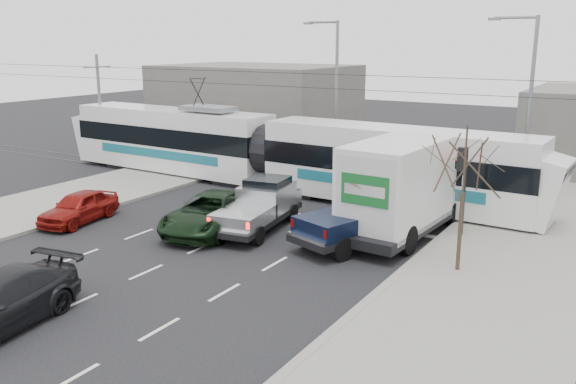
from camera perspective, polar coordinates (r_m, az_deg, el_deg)
The scene contains 16 objects.
ground at distance 23.04m, azimuth -4.84°, elevation -5.94°, with size 120.00×120.00×0.00m, color black.
sidewalk_right at distance 19.49m, azimuth 17.48°, elevation -10.17°, with size 6.00×60.00×0.15m, color gray.
sidewalk_left at distance 31.34m, azimuth -22.91°, elevation -1.48°, with size 6.00×60.00×0.15m, color gray.
rails at distance 31.30m, azimuth 5.96°, elevation -0.56°, with size 60.00×1.60×0.03m, color #33302D.
building_left at distance 47.96m, azimuth -3.02°, elevation 8.19°, with size 14.00×10.00×6.00m, color slate.
bare_tree at distance 21.02m, azimuth 16.20°, elevation 2.34°, with size 2.40×2.40×5.00m.
traffic_signal at distance 25.30m, azimuth 15.99°, elevation 1.82°, with size 0.44×0.44×3.60m.
street_lamp_near at distance 32.05m, azimuth 21.40°, elevation 8.17°, with size 2.38×0.25×9.00m.
street_lamp_far at distance 37.64m, azimuth 4.30°, elevation 9.80°, with size 2.38×0.25×9.00m.
catenary at distance 30.57m, azimuth 6.14°, elevation 6.48°, with size 60.00×0.20×7.00m.
tram at distance 33.03m, azimuth -1.67°, elevation 3.86°, with size 28.10×3.83×5.72m.
silver_pickup at distance 26.05m, azimuth -2.58°, elevation -1.20°, with size 2.75×5.86×2.05m.
box_truck at distance 25.29m, azimuth 10.76°, elevation 0.33°, with size 3.24×8.13×3.99m.
navy_pickup at distance 24.26m, azimuth 7.12°, elevation -2.08°, with size 3.75×5.96×2.36m.
green_car at distance 25.89m, azimuth -7.21°, elevation -1.92°, with size 2.62×5.68×1.58m, color black.
red_car at distance 28.44m, azimuth -18.97°, elevation -1.34°, with size 1.64×4.06×1.38m, color maroon.
Camera 1 is at (12.84, -17.45, 7.84)m, focal length 38.00 mm.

